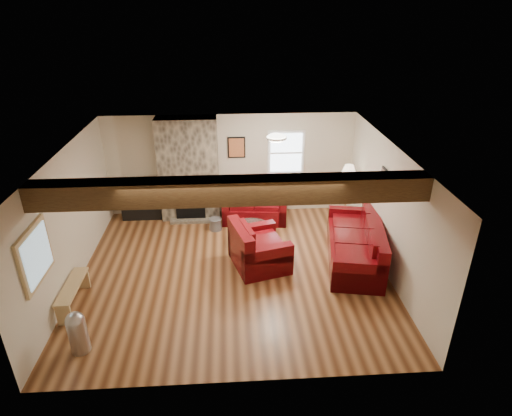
{
  "coord_description": "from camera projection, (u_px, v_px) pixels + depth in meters",
  "views": [
    {
      "loc": [
        -0.02,
        -7.13,
        4.88
      ],
      "look_at": [
        0.47,
        0.4,
        1.2
      ],
      "focal_mm": 30.0,
      "sensor_mm": 36.0,
      "label": 1
    }
  ],
  "objects": [
    {
      "name": "room",
      "position": [
        232.0,
        216.0,
        7.99
      ],
      "size": [
        8.0,
        8.0,
        8.0
      ],
      "color": "#562E16",
      "rests_on": "ground"
    },
    {
      "name": "coal_bucket",
      "position": [
        215.0,
        224.0,
        10.05
      ],
      "size": [
        0.31,
        0.31,
        0.29
      ],
      "primitive_type": null,
      "color": "slate",
      "rests_on": "floor"
    },
    {
      "name": "floor_lamp",
      "position": [
        348.0,
        174.0,
        9.77
      ],
      "size": [
        0.39,
        0.39,
        1.51
      ],
      "color": "#AE8148",
      "rests_on": "floor"
    },
    {
      "name": "armchair_red",
      "position": [
        260.0,
        245.0,
        8.57
      ],
      "size": [
        1.28,
        1.37,
        0.93
      ],
      "primitive_type": null,
      "rotation": [
        0.0,
        0.0,
        1.84
      ],
      "color": "#400406",
      "rests_on": "floor"
    },
    {
      "name": "television",
      "position": [
        140.0,
        192.0,
        10.37
      ],
      "size": [
        0.77,
        0.1,
        0.44
      ],
      "primitive_type": "imported",
      "color": "black",
      "rests_on": "tv_cabinet"
    },
    {
      "name": "tv_cabinet",
      "position": [
        143.0,
        208.0,
        10.57
      ],
      "size": [
        0.95,
        0.38,
        0.47
      ],
      "primitive_type": "cube",
      "color": "black",
      "rests_on": "floor"
    },
    {
      "name": "pedal_bin",
      "position": [
        78.0,
        332.0,
        6.47
      ],
      "size": [
        0.33,
        0.33,
        0.72
      ],
      "primitive_type": null,
      "rotation": [
        0.0,
        0.0,
        -0.18
      ],
      "color": "#ABABB0",
      "rests_on": "floor"
    },
    {
      "name": "oak_beam",
      "position": [
        232.0,
        191.0,
        6.4
      ],
      "size": [
        6.0,
        0.36,
        0.38
      ],
      "primitive_type": "cube",
      "color": "black",
      "rests_on": "room"
    },
    {
      "name": "hatch_window",
      "position": [
        36.0,
        255.0,
        6.38
      ],
      "size": [
        0.08,
        1.0,
        0.9
      ],
      "primitive_type": null,
      "color": "tan",
      "rests_on": "room"
    },
    {
      "name": "artwork_right",
      "position": [
        386.0,
        181.0,
        8.21
      ],
      "size": [
        0.06,
        0.55,
        0.42
      ],
      "primitive_type": null,
      "color": "black",
      "rests_on": "room"
    },
    {
      "name": "back_window",
      "position": [
        286.0,
        153.0,
        10.37
      ],
      "size": [
        0.9,
        0.08,
        1.1
      ],
      "primitive_type": null,
      "color": "white",
      "rests_on": "room"
    },
    {
      "name": "chimney_breast",
      "position": [
        189.0,
        171.0,
        10.18
      ],
      "size": [
        1.4,
        0.67,
        2.5
      ],
      "color": "#39332C",
      "rests_on": "floor"
    },
    {
      "name": "ceiling_dome",
      "position": [
        276.0,
        139.0,
        8.33
      ],
      "size": [
        0.4,
        0.4,
        0.18
      ],
      "primitive_type": null,
      "color": "white",
      "rests_on": "room"
    },
    {
      "name": "coffee_table",
      "position": [
        251.0,
        235.0,
        9.44
      ],
      "size": [
        0.85,
        0.85,
        0.45
      ],
      "color": "#482F17",
      "rests_on": "floor"
    },
    {
      "name": "pine_bench",
      "position": [
        74.0,
        295.0,
        7.51
      ],
      "size": [
        0.26,
        1.12,
        0.42
      ],
      "primitive_type": null,
      "color": "tan",
      "rests_on": "floor"
    },
    {
      "name": "artwork_back",
      "position": [
        237.0,
        148.0,
        10.23
      ],
      "size": [
        0.42,
        0.06,
        0.52
      ],
      "primitive_type": null,
      "color": "black",
      "rests_on": "room"
    },
    {
      "name": "sofa_three",
      "position": [
        355.0,
        241.0,
        8.73
      ],
      "size": [
        1.42,
        2.52,
        0.92
      ],
      "primitive_type": null,
      "rotation": [
        0.0,
        0.0,
        -1.76
      ],
      "color": "#400406",
      "rests_on": "floor"
    },
    {
      "name": "loveseat",
      "position": [
        255.0,
        204.0,
        10.39
      ],
      "size": [
        1.6,
        1.01,
        0.81
      ],
      "primitive_type": null,
      "rotation": [
        0.0,
        0.0,
        -0.1
      ],
      "color": "#400406",
      "rests_on": "floor"
    }
  ]
}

